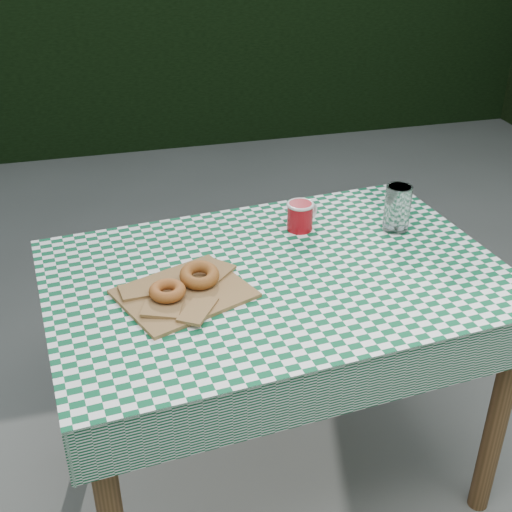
{
  "coord_description": "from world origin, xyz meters",
  "views": [
    {
      "loc": [
        -0.28,
        -1.61,
        1.71
      ],
      "look_at": [
        0.12,
        -0.07,
        0.79
      ],
      "focal_mm": 47.33,
      "sensor_mm": 36.0,
      "label": 1
    }
  ],
  "objects_px": {
    "paper_bag": "(184,293)",
    "coffee_mug": "(300,216)",
    "drinking_glass": "(397,208)",
    "table": "(275,381)"
  },
  "relations": [
    {
      "from": "coffee_mug",
      "to": "drinking_glass",
      "type": "relative_size",
      "value": 1.09
    },
    {
      "from": "table",
      "to": "coffee_mug",
      "type": "height_order",
      "value": "coffee_mug"
    },
    {
      "from": "table",
      "to": "drinking_glass",
      "type": "height_order",
      "value": "drinking_glass"
    },
    {
      "from": "table",
      "to": "paper_bag",
      "type": "relative_size",
      "value": 3.88
    },
    {
      "from": "paper_bag",
      "to": "coffee_mug",
      "type": "distance_m",
      "value": 0.48
    },
    {
      "from": "paper_bag",
      "to": "drinking_glass",
      "type": "xyz_separation_m",
      "value": [
        0.68,
        0.2,
        0.06
      ]
    },
    {
      "from": "table",
      "to": "drinking_glass",
      "type": "distance_m",
      "value": 0.63
    },
    {
      "from": "paper_bag",
      "to": "coffee_mug",
      "type": "bearing_deg",
      "value": 34.55
    },
    {
      "from": "table",
      "to": "drinking_glass",
      "type": "xyz_separation_m",
      "value": [
        0.42,
        0.15,
        0.45
      ]
    },
    {
      "from": "paper_bag",
      "to": "coffee_mug",
      "type": "height_order",
      "value": "coffee_mug"
    }
  ]
}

